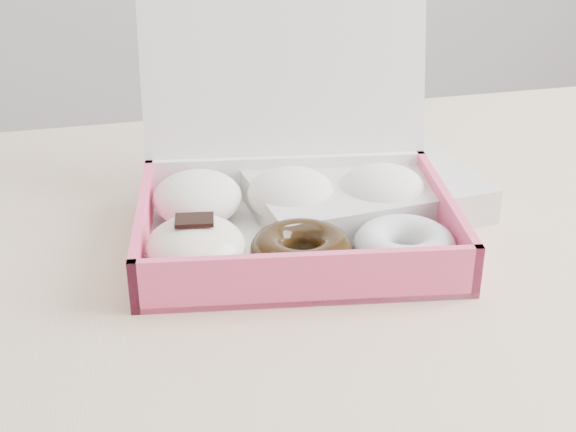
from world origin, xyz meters
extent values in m
cube|color=tan|center=(0.00, 0.00, 0.73)|extent=(1.20, 0.80, 0.04)
cylinder|color=tan|center=(-0.55, 0.35, 0.35)|extent=(0.05, 0.05, 0.71)
cube|color=white|center=(-0.19, 0.00, 0.75)|extent=(0.34, 0.27, 0.01)
cube|color=#F44C78|center=(-0.21, -0.11, 0.78)|extent=(0.30, 0.05, 0.05)
cube|color=white|center=(-0.18, 0.10, 0.78)|extent=(0.30, 0.05, 0.05)
cube|color=#F44C78|center=(-0.34, 0.02, 0.78)|extent=(0.04, 0.22, 0.05)
cube|color=#F44C78|center=(-0.05, -0.03, 0.78)|extent=(0.04, 0.22, 0.05)
cube|color=white|center=(-0.17, 0.13, 0.86)|extent=(0.31, 0.10, 0.22)
ellipsoid|color=white|center=(-0.28, 0.06, 0.78)|extent=(0.10, 0.10, 0.05)
ellipsoid|color=white|center=(-0.18, 0.05, 0.78)|extent=(0.10, 0.10, 0.05)
ellipsoid|color=white|center=(-0.09, 0.03, 0.78)|extent=(0.10, 0.10, 0.05)
ellipsoid|color=beige|center=(-0.30, -0.04, 0.78)|extent=(0.10, 0.10, 0.05)
cube|color=black|center=(-0.30, -0.04, 0.81)|extent=(0.04, 0.03, 0.00)
torus|color=black|center=(-0.20, -0.06, 0.77)|extent=(0.11, 0.11, 0.03)
torus|color=silver|center=(-0.10, -0.07, 0.77)|extent=(0.11, 0.11, 0.03)
cube|color=silver|center=(-0.10, 0.08, 0.77)|extent=(0.26, 0.22, 0.04)
camera|label=1|loc=(-0.37, -0.68, 1.13)|focal=50.00mm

